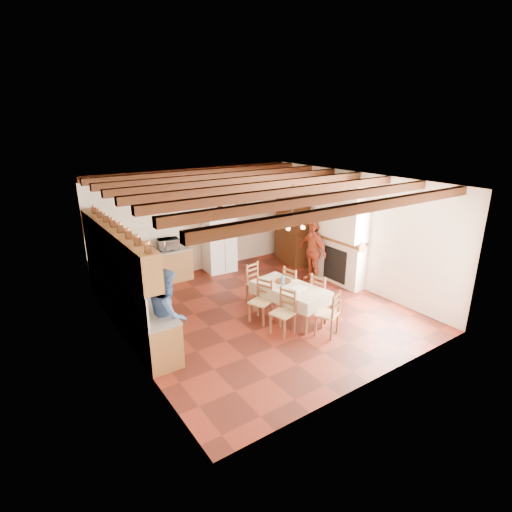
% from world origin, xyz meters
% --- Properties ---
extents(floor, '(6.00, 6.50, 0.02)m').
position_xyz_m(floor, '(0.00, 0.00, -0.01)').
color(floor, '#451812').
rests_on(floor, ground).
extents(ceiling, '(6.00, 6.50, 0.02)m').
position_xyz_m(ceiling, '(0.00, 0.00, 3.01)').
color(ceiling, silver).
rests_on(ceiling, ground).
extents(wall_back, '(6.00, 0.02, 3.00)m').
position_xyz_m(wall_back, '(0.00, 3.26, 1.50)').
color(wall_back, beige).
rests_on(wall_back, ground).
extents(wall_front, '(6.00, 0.02, 3.00)m').
position_xyz_m(wall_front, '(0.00, -3.26, 1.50)').
color(wall_front, beige).
rests_on(wall_front, ground).
extents(wall_left, '(0.02, 6.50, 3.00)m').
position_xyz_m(wall_left, '(-3.01, 0.00, 1.50)').
color(wall_left, beige).
rests_on(wall_left, ground).
extents(wall_right, '(0.02, 6.50, 3.00)m').
position_xyz_m(wall_right, '(3.01, 0.00, 1.50)').
color(wall_right, beige).
rests_on(wall_right, ground).
extents(ceiling_beams, '(6.00, 6.30, 0.16)m').
position_xyz_m(ceiling_beams, '(0.00, 0.00, 2.91)').
color(ceiling_beams, '#3C1E13').
rests_on(ceiling_beams, ground).
extents(lower_cabinets_left, '(0.60, 4.30, 0.86)m').
position_xyz_m(lower_cabinets_left, '(-2.70, 1.05, 0.43)').
color(lower_cabinets_left, brown).
rests_on(lower_cabinets_left, ground).
extents(lower_cabinets_back, '(2.30, 0.60, 0.86)m').
position_xyz_m(lower_cabinets_back, '(-1.55, 2.95, 0.43)').
color(lower_cabinets_back, brown).
rests_on(lower_cabinets_back, ground).
extents(countertop_left, '(0.62, 4.30, 0.04)m').
position_xyz_m(countertop_left, '(-2.70, 1.05, 0.88)').
color(countertop_left, slate).
rests_on(countertop_left, lower_cabinets_left).
extents(countertop_back, '(2.34, 0.62, 0.04)m').
position_xyz_m(countertop_back, '(-1.55, 2.95, 0.88)').
color(countertop_back, slate).
rests_on(countertop_back, lower_cabinets_back).
extents(backsplash_left, '(0.03, 4.30, 0.60)m').
position_xyz_m(backsplash_left, '(-2.98, 1.05, 1.20)').
color(backsplash_left, silver).
rests_on(backsplash_left, ground).
extents(backsplash_back, '(2.30, 0.03, 0.60)m').
position_xyz_m(backsplash_back, '(-1.55, 3.23, 1.20)').
color(backsplash_back, silver).
rests_on(backsplash_back, ground).
extents(upper_cabinets, '(0.35, 4.20, 0.70)m').
position_xyz_m(upper_cabinets, '(-2.83, 1.05, 1.85)').
color(upper_cabinets, brown).
rests_on(upper_cabinets, ground).
extents(fireplace, '(0.56, 1.60, 2.80)m').
position_xyz_m(fireplace, '(2.72, 0.20, 1.40)').
color(fireplace, beige).
rests_on(fireplace, ground).
extents(wall_picture, '(0.34, 0.03, 0.42)m').
position_xyz_m(wall_picture, '(1.55, 3.23, 1.85)').
color(wall_picture, black).
rests_on(wall_picture, ground).
extents(refrigerator, '(0.90, 0.76, 1.68)m').
position_xyz_m(refrigerator, '(0.55, 2.86, 0.84)').
color(refrigerator, white).
rests_on(refrigerator, floor).
extents(hutch, '(0.60, 1.24, 2.18)m').
position_xyz_m(hutch, '(2.75, 2.23, 1.09)').
color(hutch, '#38200C').
rests_on(hutch, floor).
extents(dining_table, '(1.15, 1.82, 0.74)m').
position_xyz_m(dining_table, '(0.38, -0.61, 0.66)').
color(dining_table, beige).
rests_on(dining_table, floor).
extents(chandelier, '(0.47, 0.47, 0.03)m').
position_xyz_m(chandelier, '(0.38, -0.61, 2.25)').
color(chandelier, black).
rests_on(chandelier, ground).
extents(chair_left_near, '(0.49, 0.51, 0.96)m').
position_xyz_m(chair_left_near, '(-0.21, -1.12, 0.48)').
color(chair_left_near, brown).
rests_on(chair_left_near, floor).
extents(chair_left_far, '(0.53, 0.54, 0.96)m').
position_xyz_m(chair_left_far, '(-0.27, -0.42, 0.48)').
color(chair_left_far, brown).
rests_on(chair_left_far, floor).
extents(chair_right_near, '(0.48, 0.49, 0.96)m').
position_xyz_m(chair_right_near, '(1.12, -0.86, 0.48)').
color(chair_right_near, brown).
rests_on(chair_right_near, floor).
extents(chair_right_far, '(0.46, 0.48, 0.96)m').
position_xyz_m(chair_right_far, '(0.90, -0.14, 0.48)').
color(chair_right_far, brown).
rests_on(chair_right_far, floor).
extents(chair_end_near, '(0.55, 0.54, 0.96)m').
position_xyz_m(chair_end_near, '(0.54, -1.65, 0.48)').
color(chair_end_near, brown).
rests_on(chair_end_near, floor).
extents(chair_end_far, '(0.49, 0.47, 0.96)m').
position_xyz_m(chair_end_far, '(0.25, 0.47, 0.48)').
color(chair_end_far, brown).
rests_on(chair_end_far, floor).
extents(person_man, '(0.43, 0.61, 1.57)m').
position_xyz_m(person_man, '(-2.23, 0.63, 0.79)').
color(person_man, silver).
rests_on(person_man, floor).
extents(person_woman_blue, '(0.95, 1.04, 1.73)m').
position_xyz_m(person_woman_blue, '(-2.44, -0.56, 0.86)').
color(person_woman_blue, '#365288').
rests_on(person_woman_blue, floor).
extents(person_woman_red, '(0.41, 0.98, 1.68)m').
position_xyz_m(person_woman_red, '(2.27, 0.75, 0.84)').
color(person_woman_red, '#A13B21').
rests_on(person_woman_red, floor).
extents(microwave, '(0.59, 0.44, 0.30)m').
position_xyz_m(microwave, '(-0.96, 2.95, 1.05)').
color(microwave, silver).
rests_on(microwave, countertop_back).
extents(fridge_vase, '(0.40, 0.40, 0.33)m').
position_xyz_m(fridge_vase, '(0.62, 2.86, 1.84)').
color(fridge_vase, '#38200C').
rests_on(fridge_vase, refrigerator).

